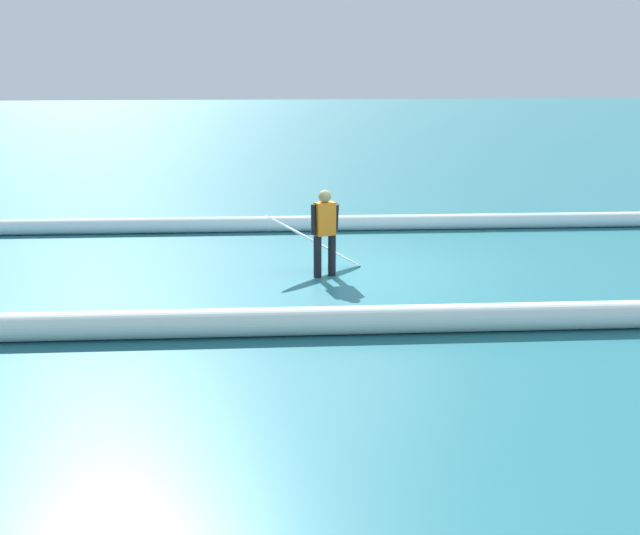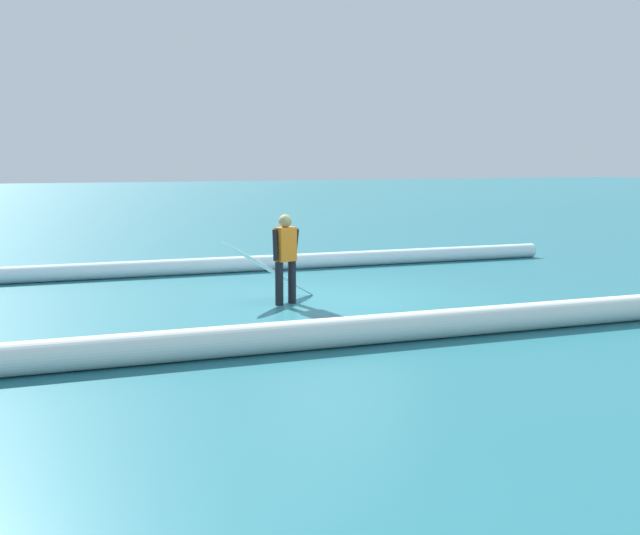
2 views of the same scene
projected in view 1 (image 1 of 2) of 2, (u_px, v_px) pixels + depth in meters
The scene contains 5 objects.
ground_plane at pixel (377, 274), 14.13m from camera, with size 146.12×146.12×0.00m, color #236773.
surfer at pixel (325, 228), 13.79m from camera, with size 0.49×0.34×1.53m.
surfboard at pixel (314, 241), 14.25m from camera, with size 1.88×0.74×1.13m.
wave_crest_foreground at pixel (241, 224), 17.67m from camera, with size 0.34×0.34×18.72m, color white.
wave_crest_midground at pixel (475, 317), 11.08m from camera, with size 0.40×0.40×20.77m, color white.
Camera 1 is at (2.38, 13.49, 3.61)m, focal length 44.70 mm.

